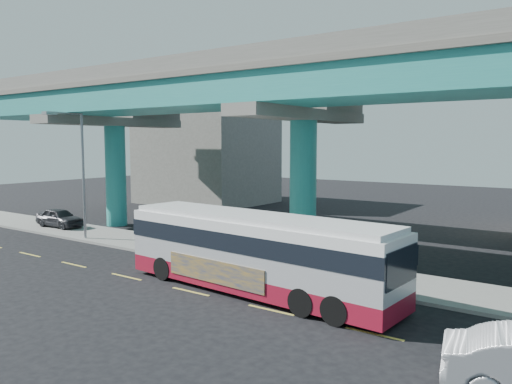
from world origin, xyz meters
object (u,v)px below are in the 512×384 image
Objects in this scene: parked_car at (60,218)px; stop_sign at (282,231)px; transit_bus at (256,250)px; street_lamp at (75,156)px.

stop_sign reaches higher than parked_car.
street_lamp is (-15.19, 2.23, 3.56)m from transit_bus.
street_lamp reaches higher than stop_sign.
parked_car is 7.15m from street_lamp.
stop_sign is (-0.62, 2.97, 0.28)m from transit_bus.
transit_bus is 4.84× the size of stop_sign.
parked_car is 1.51× the size of stop_sign.
stop_sign is at bearing -96.45° from parked_car.
street_lamp is at bearing -115.07° from parked_car.
stop_sign is at bearing 106.09° from transit_bus.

